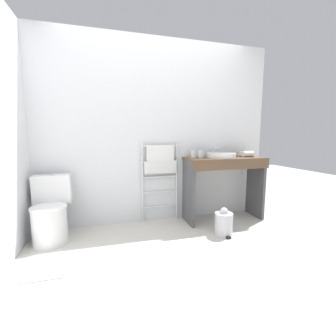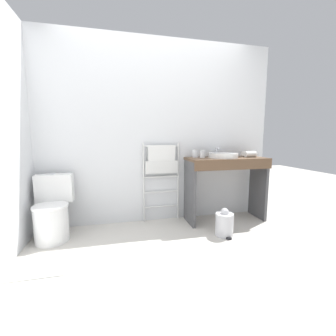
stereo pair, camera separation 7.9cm
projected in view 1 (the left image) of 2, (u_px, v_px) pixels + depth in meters
name	position (u px, v px, depth m)	size (l,w,h in m)	color
ground_plane	(185.00, 268.00, 1.99)	(12.00, 12.00, 0.00)	beige
wall_back	(154.00, 132.00, 3.04)	(3.27, 0.12, 2.42)	silver
toilet	(51.00, 214.00, 2.48)	(0.41, 0.49, 0.73)	white
towel_radiator	(160.00, 166.00, 3.01)	(0.50, 0.06, 1.08)	silver
vanity_counter	(224.00, 177.00, 3.08)	(1.07, 0.45, 0.87)	brown
sink_basin	(221.00, 155.00, 3.03)	(0.39, 0.39, 0.07)	white
faucet	(215.00, 150.00, 3.20)	(0.02, 0.10, 0.13)	silver
cup_near_wall	(194.00, 154.00, 3.06)	(0.07, 0.07, 0.10)	white
cup_near_edge	(201.00, 154.00, 3.02)	(0.07, 0.07, 0.10)	white
hair_dryer	(248.00, 154.00, 3.14)	(0.20, 0.18, 0.08)	white
trash_bin	(224.00, 223.00, 2.66)	(0.21, 0.24, 0.33)	silver
bath_mat	(34.00, 270.00, 1.94)	(0.56, 0.36, 0.01)	silver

